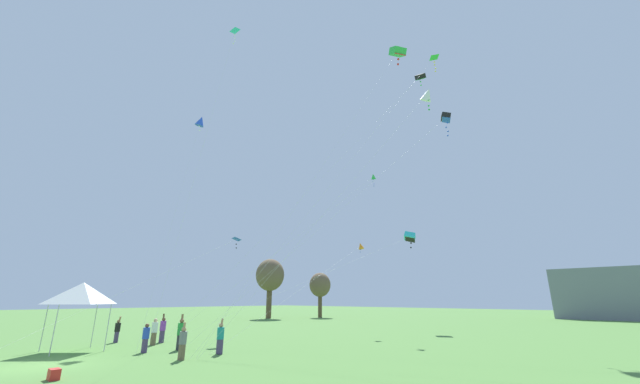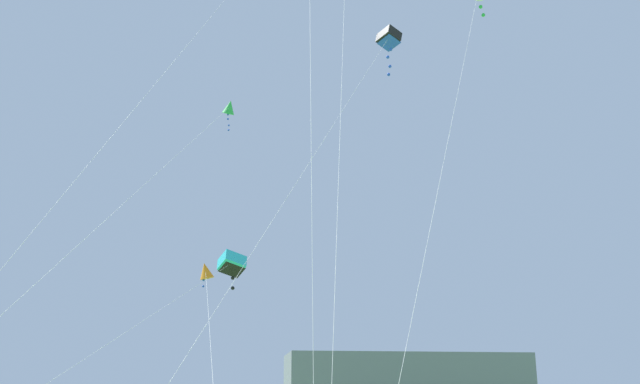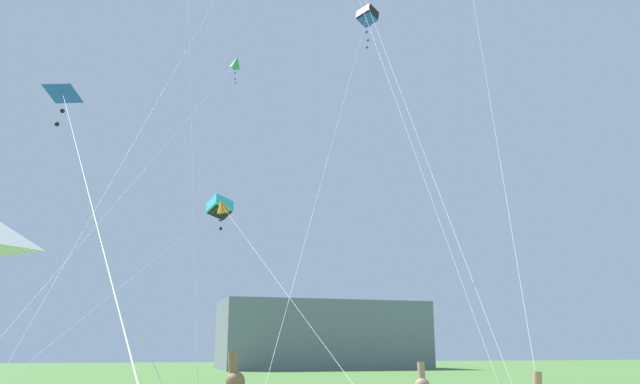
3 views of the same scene
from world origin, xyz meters
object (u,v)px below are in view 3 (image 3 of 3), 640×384
at_px(kite_cyan_box_3, 220,207).
at_px(kite_green_diamond_10, 235,64).
at_px(kite_orange_diamond_9, 222,206).
at_px(kite_blue_delta_2, 63,95).
at_px(kite_black_box_6, 367,16).

relative_size(kite_cyan_box_3, kite_green_diamond_10, 1.35).
xyz_separation_m(kite_cyan_box_3, kite_orange_diamond_9, (-0.89, -7.40, -1.64)).
relative_size(kite_orange_diamond_9, kite_green_diamond_10, 0.95).
height_order(kite_cyan_box_3, kite_orange_diamond_9, kite_cyan_box_3).
height_order(kite_cyan_box_3, kite_green_diamond_10, kite_green_diamond_10).
xyz_separation_m(kite_blue_delta_2, kite_orange_diamond_9, (4.92, 10.06, 0.07)).
bearing_deg(kite_black_box_6, kite_blue_delta_2, -132.72).
xyz_separation_m(kite_blue_delta_2, kite_green_diamond_10, (5.47, 11.67, 6.95)).
relative_size(kite_black_box_6, kite_orange_diamond_9, 1.26).
xyz_separation_m(kite_orange_diamond_9, kite_green_diamond_10, (0.55, 1.61, 6.88)).
bearing_deg(kite_orange_diamond_9, kite_black_box_6, 24.89).
xyz_separation_m(kite_black_box_6, kite_orange_diamond_9, (-7.64, -3.55, -11.47)).
height_order(kite_cyan_box_3, kite_black_box_6, kite_black_box_6).
bearing_deg(kite_cyan_box_3, kite_orange_diamond_9, -96.85).
bearing_deg(kite_cyan_box_3, kite_black_box_6, -29.68).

